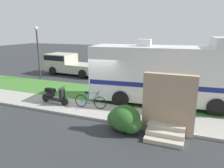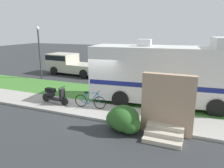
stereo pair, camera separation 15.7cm
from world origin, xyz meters
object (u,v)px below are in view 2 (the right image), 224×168
(bottle_green, at_px, (188,119))
(street_lamp_post, at_px, (39,48))
(motorhome_rv, at_px, (168,74))
(bicycle, at_px, (90,101))
(pickup_truck_near, at_px, (70,63))
(scooter, at_px, (54,95))

(bottle_green, distance_m, street_lamp_post, 12.84)
(motorhome_rv, relative_size, bottle_green, 35.02)
(bicycle, xyz_separation_m, bottle_green, (4.72, 0.20, -0.27))
(pickup_truck_near, bearing_deg, motorhome_rv, -27.84)
(motorhome_rv, xyz_separation_m, scooter, (-5.59, -2.44, -1.16))
(pickup_truck_near, relative_size, bottle_green, 23.37)
(motorhome_rv, distance_m, bicycle, 4.33)
(scooter, relative_size, pickup_truck_near, 0.32)
(bicycle, xyz_separation_m, street_lamp_post, (-7.08, 4.70, 2.07))
(motorhome_rv, xyz_separation_m, bicycle, (-3.44, -2.33, -1.24))
(scooter, distance_m, pickup_truck_near, 8.35)
(scooter, xyz_separation_m, bottle_green, (6.87, 0.31, -0.36))
(bottle_green, height_order, street_lamp_post, street_lamp_post)
(bicycle, bearing_deg, bottle_green, 2.45)
(pickup_truck_near, bearing_deg, scooter, -62.73)
(motorhome_rv, bearing_deg, scooter, -156.40)
(scooter, distance_m, street_lamp_post, 7.17)
(motorhome_rv, xyz_separation_m, street_lamp_post, (-10.52, 2.37, 0.83))
(bicycle, relative_size, street_lamp_post, 0.40)
(street_lamp_post, bearing_deg, bicycle, -33.59)
(motorhome_rv, height_order, bottle_green, motorhome_rv)
(motorhome_rv, height_order, bicycle, motorhome_rv)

